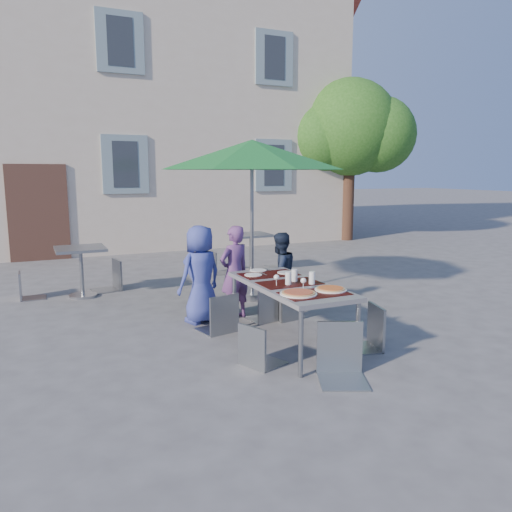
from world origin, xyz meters
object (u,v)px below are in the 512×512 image
child_1 (234,272)px  bg_chair_r_1 (279,244)px  child_0 (201,274)px  chair_5 (342,318)px  chair_4 (369,301)px  patio_umbrella (252,156)px  bg_chair_l_1 (218,249)px  bg_chair_l_0 (25,269)px  bg_chair_r_0 (110,257)px  child_2 (280,273)px  chair_1 (267,283)px  pizza_near_left (298,293)px  cafe_table_0 (81,261)px  chair_0 (220,289)px  chair_3 (258,320)px  pizza_near_right (331,289)px  cafe_table_1 (251,245)px  dining_table (290,288)px  chair_2 (289,284)px

child_1 → bg_chair_r_1: bearing=-142.9°
child_0 → chair_5: child_0 is taller
chair_4 → chair_5: chair_5 is taller
patio_umbrella → bg_chair_l_1: (0.20, 2.09, -1.76)m
bg_chair_l_0 → bg_chair_r_0: bearing=3.7°
chair_4 → patio_umbrella: bearing=95.4°
child_2 → chair_1: child_2 is taller
pizza_near_left → cafe_table_0: size_ratio=0.48×
chair_1 → bg_chair_l_0: 4.02m
bg_chair_l_1 → chair_0: bearing=-110.1°
chair_3 → cafe_table_0: 4.11m
child_0 → chair_0: child_0 is taller
chair_3 → bg_chair_l_0: bearing=118.1°
chair_0 → chair_1: size_ratio=1.05×
pizza_near_right → chair_5: size_ratio=0.33×
bg_chair_l_0 → cafe_table_1: bearing=6.5°
chair_0 → bg_chair_l_0: bearing=127.6°
pizza_near_left → chair_3: size_ratio=0.46×
bg_chair_r_1 → bg_chair_r_0: bearing=-169.3°
bg_chair_l_1 → bg_chair_l_0: bearing=-169.8°
chair_4 → child_1: bearing=117.9°
pizza_near_right → chair_0: (-0.80, 1.30, -0.21)m
child_2 → patio_umbrella: patio_umbrella is taller
bg_chair_r_1 → child_0: bearing=-131.9°
child_0 → chair_3: child_0 is taller
pizza_near_right → bg_chair_l_0: bg_chair_l_0 is taller
cafe_table_0 → bg_chair_r_1: size_ratio=0.97×
pizza_near_left → patio_umbrella: (0.70, 2.75, 1.50)m
patio_umbrella → bg_chair_r_1: (1.64, 2.23, -1.78)m
dining_table → cafe_table_0: (-1.97, 3.45, -0.11)m
dining_table → pizza_near_right: 0.56m
dining_table → chair_3: size_ratio=2.15×
bg_chair_l_1 → bg_chair_r_1: 1.45m
pizza_near_right → chair_3: 0.88m
child_0 → bg_chair_l_1: child_0 is taller
pizza_near_left → bg_chair_l_1: (0.90, 4.84, -0.26)m
child_0 → cafe_table_0: child_0 is taller
chair_1 → cafe_table_0: 3.27m
chair_1 → bg_chair_l_1: bearing=80.9°
dining_table → cafe_table_0: 3.97m
dining_table → chair_5: 1.04m
pizza_near_right → child_0: (-0.87, 1.83, -0.11)m
child_2 → chair_1: (-0.37, -0.33, -0.05)m
bg_chair_l_0 → cafe_table_1: size_ratio=1.07×
chair_2 → bg_chair_l_1: bg_chair_l_1 is taller
cafe_table_0 → bg_chair_r_1: bearing=13.6°
chair_1 → bg_chair_l_1: (0.53, 3.33, -0.03)m
chair_4 → patio_umbrella: size_ratio=0.33×
pizza_near_left → bg_chair_r_1: (2.34, 4.97, -0.28)m
patio_umbrella → cafe_table_1: patio_umbrella is taller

